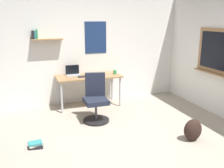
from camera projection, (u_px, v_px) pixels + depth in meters
ground_plane at (121, 146)px, 4.07m from camera, size 5.20×5.20×0.00m
wall_back at (83, 48)px, 5.97m from camera, size 5.00×0.30×2.60m
desk at (89, 79)px, 5.76m from camera, size 1.46×0.65×0.73m
office_chair at (96, 101)px, 5.00m from camera, size 0.52×0.53×0.95m
laptop at (73, 73)px, 5.77m from camera, size 0.31×0.21×0.23m
keyboard at (86, 76)px, 5.65m from camera, size 0.37×0.13×0.02m
computer_mouse at (98, 75)px, 5.73m from camera, size 0.10×0.06×0.03m
coffee_mug at (115, 72)px, 5.91m from camera, size 0.08×0.08×0.09m
backpack at (193, 130)px, 4.21m from camera, size 0.32×0.22×0.38m
book_stack_on_floor at (36, 145)px, 4.01m from camera, size 0.24×0.20×0.10m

